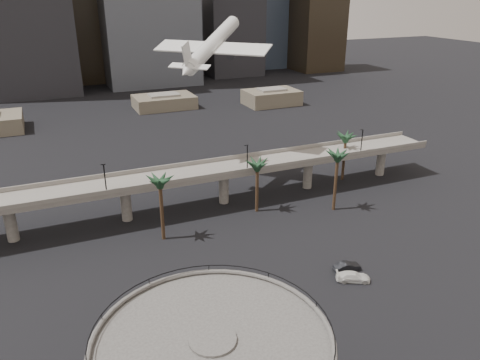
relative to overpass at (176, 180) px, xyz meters
name	(u,v)px	position (x,y,z in m)	size (l,w,h in m)	color
overpass	(176,180)	(0.00, 0.00, 0.00)	(130.00, 9.30, 14.70)	slate
palm_trees	(282,160)	(21.48, -7.53, 3.96)	(54.40, 18.40, 14.00)	#442D1D
low_buildings	(131,108)	(6.89, 87.30, -4.48)	(135.00, 27.50, 6.80)	#685B4C
skyline	(111,0)	(15.11, 162.09, 32.93)	(269.00, 86.00, 110.28)	gray
airborne_jet	(213,45)	(14.38, 14.72, 26.06)	(24.78, 24.79, 12.73)	silver
car_a	(208,349)	(-8.47, -43.71, -6.66)	(1.61, 4.01, 1.37)	#9F3916
car_b	(347,267)	(20.40, -34.50, -6.54)	(1.70, 4.88, 1.61)	black
car_c	(353,277)	(19.53, -37.47, -6.52)	(2.31, 5.68, 1.65)	white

